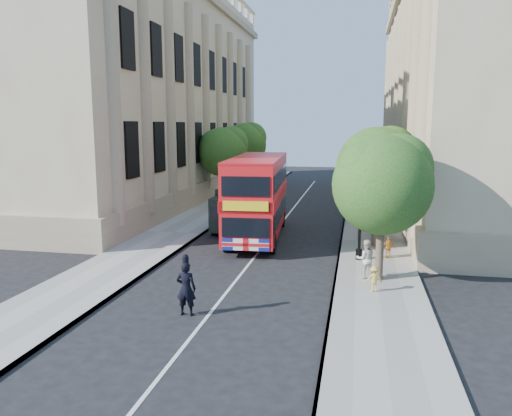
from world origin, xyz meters
The scene contains 17 objects.
ground centered at (0.00, 0.00, 0.00)m, with size 120.00×120.00×0.00m, color black.
pavement_right centered at (5.75, 10.00, 0.06)m, with size 3.50×80.00×0.12m, color gray.
pavement_left centered at (-5.75, 10.00, 0.06)m, with size 3.50×80.00×0.12m, color gray.
building_right centered at (13.80, 24.00, 9.00)m, with size 12.00×38.00×18.00m, color tan.
building_left centered at (-13.80, 24.00, 9.00)m, with size 12.00×38.00×18.00m, color tan.
tree_right_near centered at (5.84, 3.03, 4.25)m, with size 4.00×4.00×6.08m.
tree_right_mid centered at (5.84, 9.03, 4.45)m, with size 4.20×4.20×6.37m.
tree_right_far centered at (5.84, 15.03, 4.31)m, with size 4.00×4.00×6.15m.
tree_left_far centered at (-5.96, 22.03, 4.44)m, with size 4.00×4.00×6.30m.
tree_left_back centered at (-5.96, 30.03, 4.71)m, with size 4.20×4.20×6.65m.
lamp_post centered at (5.00, 6.00, 2.51)m, with size 0.32×0.32×5.16m.
double_decker_bus centered at (-0.68, 10.05, 2.51)m, with size 3.36×10.01×4.55m.
box_van centered at (-2.52, 11.69, 1.28)m, with size 1.88×4.57×2.61m.
police_constable centered at (-0.74, -2.00, 0.93)m, with size 0.68×0.45×1.87m, color black.
woman_pedestrian centered at (5.26, 3.12, 0.93)m, with size 0.79×0.61×1.62m, color beige.
child_a centered at (6.37, 6.54, 0.63)m, with size 0.60×0.25×1.03m, color #C67723.
child_b centered at (5.56, 1.43, 0.62)m, with size 0.64×0.37×0.99m, color gold.
Camera 1 is at (4.82, -17.36, 6.40)m, focal length 35.00 mm.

